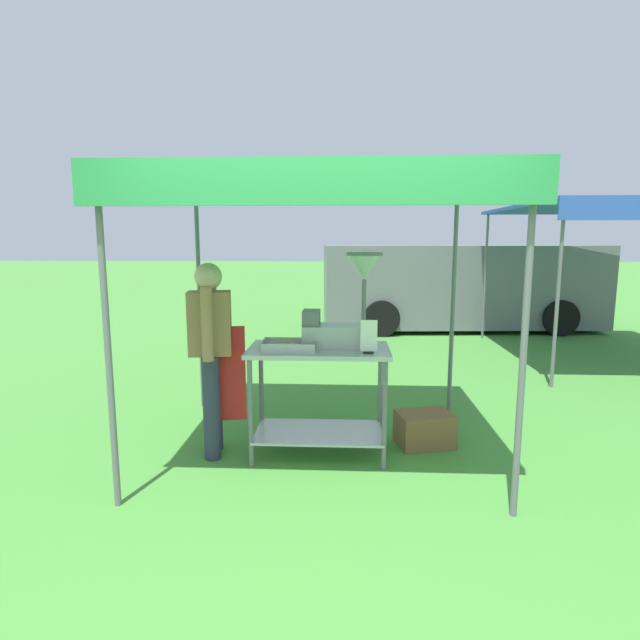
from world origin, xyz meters
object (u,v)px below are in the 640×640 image
object	(u,v)px
donut_tray	(290,347)
menu_sign	(369,339)
vendor	(211,349)
neighbour_tent	(620,209)
supply_crate	(425,429)
donut_fryer	(344,310)
stall_canopy	(319,190)
donut_cart	(319,380)
van_grey	(457,285)

from	to	relation	value
donut_tray	menu_sign	bearing A→B (deg)	-10.66
vendor	neighbour_tent	xyz separation A→B (m)	(5.08, 3.68, 1.33)
donut_tray	supply_crate	size ratio (longest dim) A/B	0.84
donut_fryer	supply_crate	xyz separation A→B (m)	(0.71, 0.17, -1.07)
stall_canopy	donut_cart	size ratio (longest dim) A/B	2.48
vendor	neighbour_tent	size ratio (longest dim) A/B	0.48
menu_sign	stall_canopy	bearing A→B (deg)	144.47
donut_fryer	vendor	bearing A→B (deg)	-175.31
van_grey	neighbour_tent	bearing A→B (deg)	-58.84
stall_canopy	menu_sign	distance (m)	1.25
donut_fryer	vendor	distance (m)	1.14
stall_canopy	supply_crate	xyz separation A→B (m)	(0.92, 0.14, -2.04)
donut_tray	neighbour_tent	xyz separation A→B (m)	(4.42, 3.72, 1.29)
menu_sign	neighbour_tent	size ratio (longest dim) A/B	0.08
stall_canopy	menu_sign	world-z (taller)	stall_canopy
van_grey	neighbour_tent	world-z (taller)	neighbour_tent
stall_canopy	vendor	bearing A→B (deg)	-172.18
supply_crate	van_grey	bearing A→B (deg)	75.59
stall_canopy	van_grey	bearing A→B (deg)	68.39
stall_canopy	neighbour_tent	bearing A→B (deg)	40.27
donut_cart	neighbour_tent	size ratio (longest dim) A/B	0.34
donut_cart	donut_tray	size ratio (longest dim) A/B	2.57
vendor	menu_sign	bearing A→B (deg)	-7.23
donut_fryer	neighbour_tent	xyz separation A→B (m)	(3.99, 3.59, 1.01)
donut_tray	menu_sign	size ratio (longest dim) A/B	1.71
menu_sign	donut_tray	bearing A→B (deg)	169.34
donut_tray	donut_cart	bearing A→B (deg)	16.92
menu_sign	supply_crate	distance (m)	1.11
stall_canopy	van_grey	xyz separation A→B (m)	(2.51, 6.34, -1.31)
vendor	supply_crate	world-z (taller)	vendor
neighbour_tent	stall_canopy	bearing A→B (deg)	-139.73
stall_canopy	donut_fryer	distance (m)	0.99
menu_sign	supply_crate	size ratio (longest dim) A/B	0.49
supply_crate	neighbour_tent	size ratio (longest dim) A/B	0.16
donut_cart	donut_tray	distance (m)	0.38
donut_tray	supply_crate	bearing A→B (deg)	14.91
stall_canopy	donut_cart	xyz separation A→B (m)	(0.00, -0.10, -1.54)
stall_canopy	vendor	xyz separation A→B (m)	(-0.88, -0.12, -1.28)
stall_canopy	donut_tray	bearing A→B (deg)	-143.47
donut_tray	van_grey	distance (m)	7.06
donut_fryer	menu_sign	bearing A→B (deg)	-52.86
donut_fryer	neighbour_tent	distance (m)	5.46
donut_fryer	vendor	world-z (taller)	donut_fryer
menu_sign	van_grey	world-z (taller)	van_grey
stall_canopy	supply_crate	world-z (taller)	stall_canopy
donut_cart	neighbour_tent	distance (m)	5.79
menu_sign	donut_cart	bearing A→B (deg)	154.96
stall_canopy	donut_fryer	world-z (taller)	stall_canopy
stall_canopy	supply_crate	size ratio (longest dim) A/B	5.33
stall_canopy	vendor	world-z (taller)	stall_canopy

